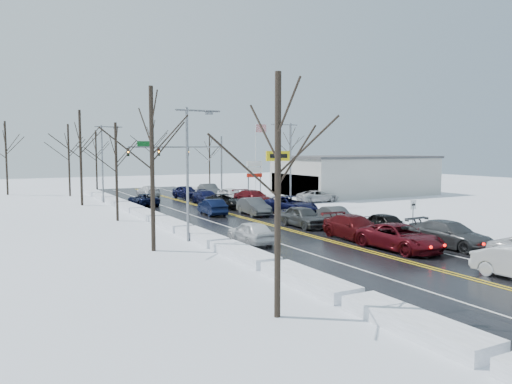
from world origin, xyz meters
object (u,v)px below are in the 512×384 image
flagpole (257,151)px  dealership_building (355,175)px  traffic_signal_mast (187,155)px  tires_plus_sign (278,159)px  oncoming_car_0 (212,215)px

flagpole → dealership_building: (8.80, -12.00, -3.27)m
traffic_signal_mast → dealership_building: size_ratio=0.65×
flagpole → tires_plus_sign: bearing=-108.4°
traffic_signal_mast → dealership_building: 23.01m
oncoming_car_0 → flagpole: bearing=-122.4°
dealership_building → oncoming_car_0: (-25.63, -10.23, -2.66)m
tires_plus_sign → oncoming_car_0: (-12.16, -8.22, -4.99)m
tires_plus_sign → oncoming_car_0: size_ratio=1.30×
flagpole → traffic_signal_mast: bearing=-170.3°
tires_plus_sign → oncoming_car_0: 15.50m
dealership_building → traffic_signal_mast: bearing=154.1°
tires_plus_sign → oncoming_car_0: tires_plus_sign is taller
tires_plus_sign → dealership_building: 13.82m
traffic_signal_mast → flagpole: (11.72, 2.01, 0.45)m
traffic_signal_mast → dealership_building: (20.53, -9.99, -2.82)m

